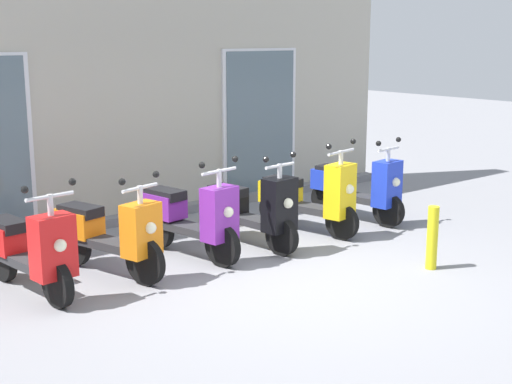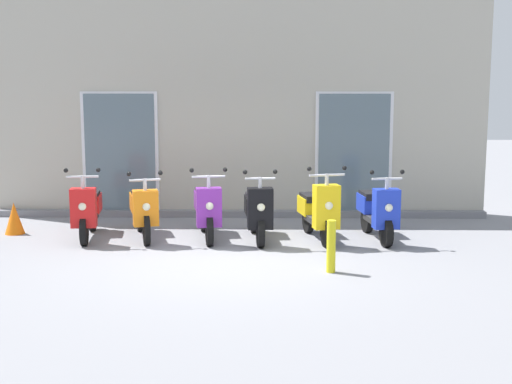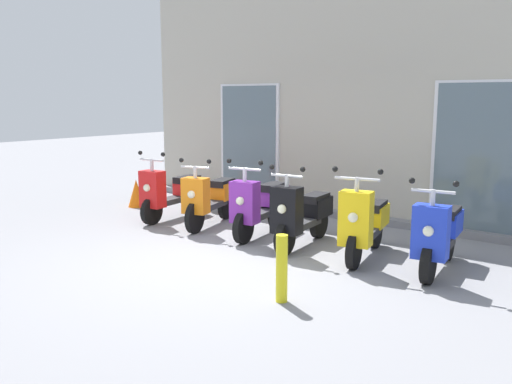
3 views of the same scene
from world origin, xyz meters
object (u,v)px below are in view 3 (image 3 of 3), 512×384
object	(u,v)px
scooter_red	(172,192)
scooter_yellow	(365,222)
curb_bollard	(282,269)
scooter_purple	(260,204)
scooter_blue	(439,234)
scooter_black	(302,214)
scooter_orange	(211,197)
traffic_cone	(136,193)

from	to	relation	value
scooter_red	scooter_yellow	xyz separation A→B (m)	(3.66, -0.08, 0.01)
scooter_red	curb_bollard	distance (m)	4.20
scooter_purple	curb_bollard	bearing A→B (deg)	-47.57
scooter_blue	scooter_black	bearing A→B (deg)	-178.09
scooter_orange	curb_bollard	bearing A→B (deg)	-35.25
scooter_black	scooter_yellow	size ratio (longest dim) A/B	1.00
scooter_red	scooter_black	distance (m)	2.71
scooter_purple	curb_bollard	world-z (taller)	scooter_purple
scooter_yellow	traffic_cone	bearing A→B (deg)	175.56
scooter_orange	traffic_cone	world-z (taller)	scooter_orange
scooter_purple	traffic_cone	bearing A→B (deg)	174.75
scooter_purple	traffic_cone	world-z (taller)	scooter_purple
scooter_orange	traffic_cone	xyz separation A→B (m)	(-2.17, 0.27, -0.21)
scooter_purple	scooter_blue	distance (m)	2.71
scooter_yellow	curb_bollard	size ratio (longest dim) A/B	2.13
scooter_yellow	curb_bollard	world-z (taller)	scooter_yellow
scooter_purple	curb_bollard	distance (m)	2.69
scooter_yellow	curb_bollard	distance (m)	1.90
scooter_yellow	scooter_blue	size ratio (longest dim) A/B	1.00
scooter_purple	traffic_cone	size ratio (longest dim) A/B	2.94
scooter_red	scooter_orange	xyz separation A→B (m)	(0.87, 0.04, 0.00)
scooter_blue	curb_bollard	size ratio (longest dim) A/B	2.13
scooter_blue	curb_bollard	world-z (taller)	scooter_blue
scooter_blue	traffic_cone	distance (m)	5.92
traffic_cone	scooter_black	bearing A→B (deg)	-5.65
scooter_purple	scooter_orange	bearing A→B (deg)	178.91
scooter_red	scooter_orange	distance (m)	0.87
scooter_purple	scooter_blue	bearing A→B (deg)	-0.83
scooter_black	scooter_red	bearing A→B (deg)	178.16
scooter_orange	scooter_blue	distance (m)	3.73
traffic_cone	scooter_blue	bearing A→B (deg)	-3.23
scooter_yellow	traffic_cone	distance (m)	4.98
scooter_purple	curb_bollard	size ratio (longest dim) A/B	2.19
scooter_red	scooter_yellow	distance (m)	3.66
scooter_red	curb_bollard	size ratio (longest dim) A/B	2.17
scooter_black	scooter_yellow	bearing A→B (deg)	0.62
scooter_black	traffic_cone	xyz separation A→B (m)	(-4.01, 0.40, -0.21)
scooter_orange	scooter_purple	bearing A→B (deg)	-1.09
scooter_orange	scooter_yellow	distance (m)	2.80
scooter_black	scooter_blue	distance (m)	1.90
scooter_orange	scooter_purple	distance (m)	1.02
scooter_blue	traffic_cone	bearing A→B (deg)	176.77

